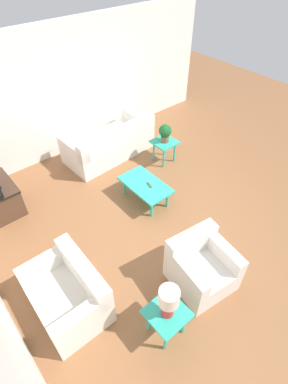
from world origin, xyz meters
TOP-DOWN VIEW (x-y plane):
  - ground_plane at (0.00, 0.00)m, footprint 14.00×14.00m
  - wall_right at (3.06, 0.00)m, footprint 0.12×7.20m
  - sofa at (2.18, -0.28)m, footprint 1.03×2.02m
  - armchair at (-1.29, 0.58)m, footprint 0.93×0.92m
  - loveseat at (-0.44, 2.26)m, footprint 1.15×0.84m
  - coffee_table at (0.55, 0.07)m, footprint 1.00×0.58m
  - side_table_plant at (1.24, -1.06)m, footprint 0.48×0.48m
  - side_table_lamp at (-1.54, 1.49)m, footprint 0.48×0.48m
  - potted_plant at (1.24, -1.06)m, footprint 0.27×0.27m
  - table_lamp at (-1.54, 1.49)m, footprint 0.25×0.25m
  - remote_control at (0.47, 0.04)m, footprint 0.16×0.08m

SIDE VIEW (x-z plane):
  - ground_plane at x=0.00m, z-range 0.00..0.00m
  - sofa at x=2.18m, z-range -0.10..0.71m
  - loveseat at x=-0.44m, z-range -0.09..0.73m
  - armchair at x=-1.29m, z-range -0.08..0.74m
  - coffee_table at x=0.55m, z-range 0.15..0.56m
  - remote_control at x=0.47m, z-range 0.40..0.42m
  - side_table_plant at x=1.24m, z-range 0.17..0.68m
  - side_table_lamp at x=-1.54m, z-range 0.17..0.68m
  - potted_plant at x=1.24m, z-range 0.54..0.93m
  - table_lamp at x=-1.54m, z-range 0.57..1.08m
  - wall_right at x=3.06m, z-range 0.00..2.70m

